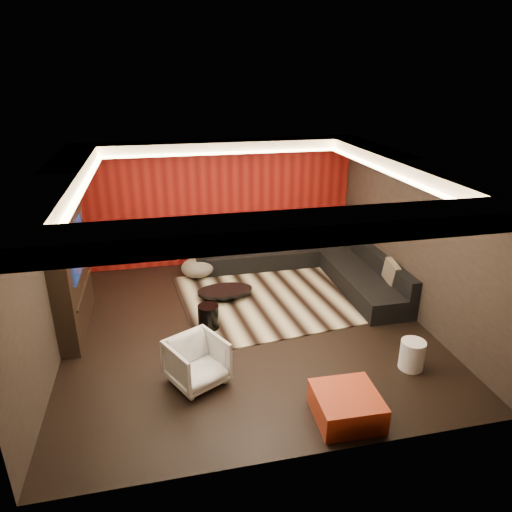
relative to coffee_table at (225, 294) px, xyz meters
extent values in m
cube|color=black|center=(0.21, -1.08, -0.12)|extent=(6.00, 6.00, 0.02)
cube|color=silver|center=(0.21, -1.08, 2.70)|extent=(6.00, 6.00, 0.02)
cube|color=black|center=(0.21, 1.93, 1.29)|extent=(6.00, 0.02, 2.80)
cube|color=black|center=(-2.80, -1.08, 1.29)|extent=(0.02, 6.00, 2.80)
cube|color=black|center=(3.22, -1.08, 1.29)|extent=(0.02, 6.00, 2.80)
cube|color=#6B0C0A|center=(0.21, 1.89, 1.29)|extent=(5.98, 0.05, 2.78)
cube|color=silver|center=(0.21, 1.62, 2.58)|extent=(6.00, 0.60, 0.22)
cube|color=silver|center=(0.21, -3.78, 2.58)|extent=(6.00, 0.60, 0.22)
cube|color=silver|center=(-2.49, -1.08, 2.58)|extent=(0.60, 4.80, 0.22)
cube|color=silver|center=(2.91, -1.08, 2.58)|extent=(0.60, 4.80, 0.22)
cube|color=#FFD899|center=(0.21, 1.28, 2.49)|extent=(4.80, 0.08, 0.04)
cube|color=#FFD899|center=(0.21, -3.44, 2.49)|extent=(4.80, 0.08, 0.04)
cube|color=#FFD899|center=(-2.15, -1.08, 2.49)|extent=(0.08, 4.80, 0.04)
cube|color=#FFD899|center=(2.57, -1.08, 2.49)|extent=(0.08, 4.80, 0.04)
cube|color=black|center=(-2.64, -0.48, 0.99)|extent=(0.30, 2.00, 2.20)
cube|color=black|center=(-2.48, -0.48, 1.34)|extent=(0.04, 1.30, 0.80)
cube|color=black|center=(-2.48, -0.48, 0.59)|extent=(0.04, 1.60, 0.04)
cube|color=#C7BB91|center=(1.18, -0.11, -0.10)|extent=(4.31, 3.43, 0.02)
cylinder|color=black|center=(0.00, 0.00, 0.00)|extent=(1.11, 1.11, 0.18)
cylinder|color=black|center=(-0.44, -1.03, 0.12)|extent=(0.42, 0.42, 0.42)
ellipsoid|color=#C3B497|center=(-0.42, 1.14, 0.10)|extent=(0.74, 0.74, 0.39)
cylinder|color=white|center=(2.38, -2.80, 0.12)|extent=(0.42, 0.42, 0.45)
cube|color=#AA2916|center=(1.01, -3.58, 0.07)|extent=(0.83, 0.83, 0.36)
imported|color=silver|center=(-0.77, -2.45, 0.23)|extent=(0.98, 0.99, 0.68)
cube|color=black|center=(1.46, 1.47, 0.09)|extent=(3.50, 0.90, 0.40)
cube|color=black|center=(1.46, 1.82, 0.46)|extent=(3.50, 0.20, 0.35)
cube|color=black|center=(2.76, -0.28, 0.09)|extent=(0.90, 2.60, 0.40)
cube|color=black|center=(3.11, -0.28, 0.46)|extent=(0.20, 2.60, 0.35)
cube|color=black|center=(-0.34, 1.47, 0.19)|extent=(0.20, 0.90, 0.60)
cube|color=#BDAB8B|center=(3.05, -0.78, 0.51)|extent=(0.12, 0.50, 0.50)
cube|color=#BDAB8B|center=(1.40, 1.59, 0.51)|extent=(0.42, 0.20, 0.44)
cube|color=#BDAB8B|center=(2.69, 1.29, 0.51)|extent=(0.42, 0.20, 0.44)
camera|label=1|loc=(-1.11, -7.88, 4.03)|focal=32.00mm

